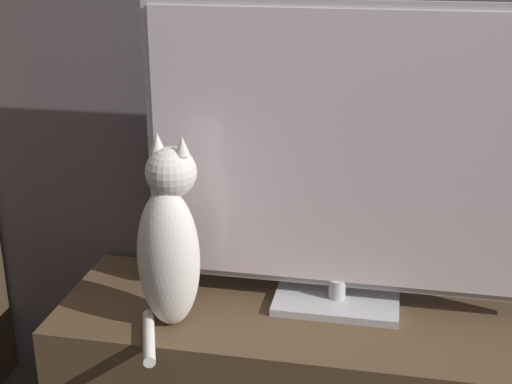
% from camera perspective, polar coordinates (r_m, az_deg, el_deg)
% --- Properties ---
extents(tv, '(0.98, 0.19, 0.77)m').
position_cam_1_polar(tv, '(1.73, 6.97, 2.48)').
color(tv, '#B7B7BC').
rests_on(tv, tv_stand).
extents(cat, '(0.18, 0.30, 0.48)m').
position_cam_1_polar(cat, '(1.71, -6.93, -4.14)').
color(cat, silver).
rests_on(cat, tv_stand).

